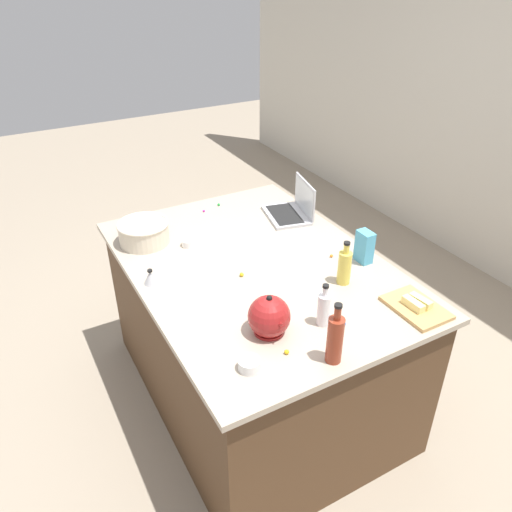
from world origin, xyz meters
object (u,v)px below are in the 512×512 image
bottle_vinegar (324,309)px  bottle_oil (345,267)px  bottle_soy (335,339)px  butter_stick_left (413,304)px  ramekin_medium (189,243)px  kitchen_timer (151,277)px  ramekin_small (249,364)px  kettle (269,317)px  butter_stick_right (420,301)px  laptop (292,209)px  candy_bag (364,247)px  cutting_board (416,308)px  mixing_bowl_large (144,232)px

bottle_vinegar → bottle_oil: bearing=128.0°
bottle_oil → bottle_soy: bottle_soy is taller
bottle_soy → butter_stick_left: size_ratio=2.46×
bottle_soy → ramekin_medium: size_ratio=3.61×
bottle_oil → kitchen_timer: (-0.44, -0.81, -0.05)m
bottle_vinegar → bottle_oil: bottle_oil is taller
ramekin_small → bottle_soy: bearing=69.3°
kettle → butter_stick_right: size_ratio=1.94×
laptop → candy_bag: (0.61, 0.04, 0.04)m
kettle → kitchen_timer: bearing=-152.0°
cutting_board → laptop: bearing=179.2°
cutting_board → bottle_soy: bearing=-80.8°
bottle_oil → cutting_board: bearing=25.0°
laptop → ramekin_small: size_ratio=4.02×
laptop → butter_stick_right: laptop is taller
bottle_oil → butter_stick_right: bottle_oil is taller
bottle_vinegar → butter_stick_left: 0.42m
ramekin_small → butter_stick_right: bearing=87.9°
bottle_vinegar → candy_bag: size_ratio=1.19×
butter_stick_left → kitchen_timer: (-0.77, -0.95, -0.00)m
candy_bag → bottle_soy: bearing=-47.8°
bottle_oil → candy_bag: (-0.11, 0.21, -0.00)m
kettle → kitchen_timer: 0.67m
mixing_bowl_large → bottle_soy: size_ratio=1.04×
kettle → ramekin_small: 0.24m
bottle_oil → laptop: bearing=166.8°
candy_bag → bottle_oil: bearing=-62.8°
butter_stick_right → ramekin_medium: bearing=-145.9°
bottle_soy → mixing_bowl_large: bearing=-164.7°
ramekin_small → ramekin_medium: ramekin_small is taller
bottle_vinegar → ramekin_medium: (-0.90, -0.24, -0.06)m
mixing_bowl_large → kettle: size_ratio=1.32×
ramekin_medium → mixing_bowl_large: bearing=-127.6°
mixing_bowl_large → butter_stick_right: size_ratio=2.56×
bottle_oil → ramekin_medium: size_ratio=2.99×
butter_stick_left → butter_stick_right: 0.05m
bottle_soy → kettle: size_ratio=1.27×
butter_stick_right → kettle: bearing=-105.2°
laptop → bottle_soy: bottle_soy is taller
ramekin_small → ramekin_medium: size_ratio=1.16×
ramekin_small → kitchen_timer: kitchen_timer is taller
cutting_board → candy_bag: bearing=172.8°
laptop → cutting_board: 1.05m
bottle_vinegar → butter_stick_left: size_ratio=1.84×
bottle_vinegar → ramekin_medium: bottle_vinegar is taller
mixing_bowl_large → ramekin_small: 1.14m
laptop → butter_stick_left: size_ratio=3.19×
laptop → mixing_bowl_large: size_ratio=1.25×
ramekin_small → butter_stick_left: bearing=87.8°
bottle_oil → ramekin_small: bearing=-66.2°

